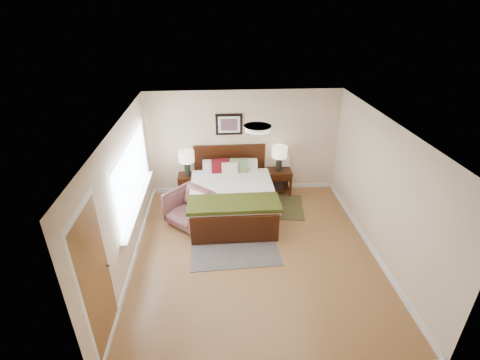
{
  "coord_description": "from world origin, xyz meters",
  "views": [
    {
      "loc": [
        -0.65,
        -5.2,
        4.24
      ],
      "look_at": [
        -0.21,
        0.97,
        1.05
      ],
      "focal_mm": 26.0,
      "sensor_mm": 36.0,
      "label": 1
    }
  ],
  "objects_px": {
    "nightstand_left": "(188,180)",
    "armchair": "(189,208)",
    "bed": "(232,191)",
    "lamp_left": "(187,158)",
    "lamp_right": "(280,154)",
    "nightstand_right": "(278,179)",
    "rug_persian": "(232,230)"
  },
  "relations": [
    {
      "from": "bed",
      "to": "lamp_right",
      "type": "bearing_deg",
      "value": 36.35
    },
    {
      "from": "bed",
      "to": "nightstand_right",
      "type": "distance_m",
      "value": 1.46
    },
    {
      "from": "armchair",
      "to": "nightstand_left",
      "type": "bearing_deg",
      "value": 136.44
    },
    {
      "from": "nightstand_right",
      "to": "lamp_left",
      "type": "relative_size",
      "value": 1.0
    },
    {
      "from": "nightstand_right",
      "to": "lamp_right",
      "type": "bearing_deg",
      "value": 90.0
    },
    {
      "from": "bed",
      "to": "rug_persian",
      "type": "bearing_deg",
      "value": -94.17
    },
    {
      "from": "lamp_left",
      "to": "armchair",
      "type": "height_order",
      "value": "lamp_left"
    },
    {
      "from": "bed",
      "to": "armchair",
      "type": "height_order",
      "value": "bed"
    },
    {
      "from": "lamp_left",
      "to": "nightstand_left",
      "type": "bearing_deg",
      "value": -90.0
    },
    {
      "from": "lamp_left",
      "to": "armchair",
      "type": "bearing_deg",
      "value": -85.66
    },
    {
      "from": "lamp_right",
      "to": "armchair",
      "type": "relative_size",
      "value": 0.74
    },
    {
      "from": "lamp_right",
      "to": "nightstand_left",
      "type": "bearing_deg",
      "value": -179.47
    },
    {
      "from": "nightstand_left",
      "to": "nightstand_right",
      "type": "relative_size",
      "value": 0.91
    },
    {
      "from": "nightstand_right",
      "to": "nightstand_left",
      "type": "bearing_deg",
      "value": -179.8
    },
    {
      "from": "bed",
      "to": "lamp_left",
      "type": "xyz_separation_m",
      "value": [
        -1.01,
        0.86,
        0.44
      ]
    },
    {
      "from": "nightstand_left",
      "to": "rug_persian",
      "type": "height_order",
      "value": "nightstand_left"
    },
    {
      "from": "bed",
      "to": "nightstand_left",
      "type": "bearing_deg",
      "value": 140.08
    },
    {
      "from": "nightstand_left",
      "to": "lamp_right",
      "type": "height_order",
      "value": "lamp_right"
    },
    {
      "from": "lamp_left",
      "to": "lamp_right",
      "type": "bearing_deg",
      "value": 0.0
    },
    {
      "from": "bed",
      "to": "armchair",
      "type": "xyz_separation_m",
      "value": [
        -0.92,
        -0.34,
        -0.18
      ]
    },
    {
      "from": "lamp_left",
      "to": "rug_persian",
      "type": "distance_m",
      "value": 2.06
    },
    {
      "from": "bed",
      "to": "nightstand_left",
      "type": "xyz_separation_m",
      "value": [
        -1.01,
        0.84,
        -0.12
      ]
    },
    {
      "from": "nightstand_left",
      "to": "rug_persian",
      "type": "distance_m",
      "value": 1.85
    },
    {
      "from": "rug_persian",
      "to": "bed",
      "type": "bearing_deg",
      "value": 83.51
    },
    {
      "from": "bed",
      "to": "armchair",
      "type": "bearing_deg",
      "value": -159.75
    },
    {
      "from": "nightstand_right",
      "to": "lamp_left",
      "type": "distance_m",
      "value": 2.27
    },
    {
      "from": "nightstand_right",
      "to": "armchair",
      "type": "distance_m",
      "value": 2.41
    },
    {
      "from": "bed",
      "to": "lamp_right",
      "type": "relative_size",
      "value": 3.64
    },
    {
      "from": "armchair",
      "to": "rug_persian",
      "type": "distance_m",
      "value": 1.0
    },
    {
      "from": "nightstand_left",
      "to": "armchair",
      "type": "distance_m",
      "value": 1.19
    },
    {
      "from": "nightstand_left",
      "to": "lamp_left",
      "type": "distance_m",
      "value": 0.56
    },
    {
      "from": "bed",
      "to": "armchair",
      "type": "relative_size",
      "value": 2.7
    }
  ]
}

